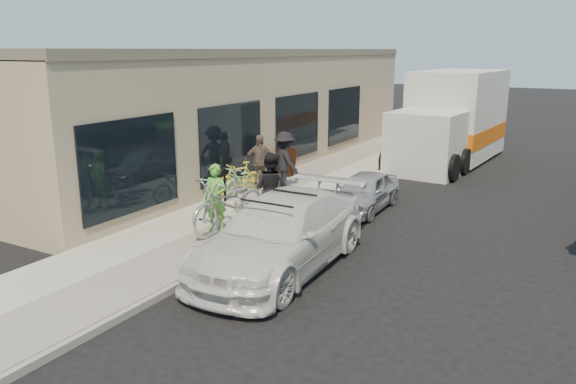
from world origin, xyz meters
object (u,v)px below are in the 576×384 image
at_px(cruiser_bike_a, 212,191).
at_px(bystander_b, 259,163).
at_px(bystander_a, 285,161).
at_px(sedan_silver, 364,192).
at_px(cruiser_bike_b, 241,180).
at_px(bike_rack, 222,183).
at_px(man_standing, 271,189).
at_px(woman_rider, 216,198).
at_px(sedan_white, 281,234).
at_px(moving_truck, 452,122).
at_px(sandwich_board, 286,162).
at_px(tandem_bike, 230,203).
at_px(cruiser_bike_c, 240,178).

height_order(cruiser_bike_a, bystander_b, bystander_b).
height_order(bystander_a, bystander_b, bystander_a).
relative_size(sedan_silver, cruiser_bike_b, 1.92).
distance_m(bike_rack, man_standing, 2.31).
distance_m(woman_rider, bystander_b, 3.98).
relative_size(man_standing, bystander_a, 1.01).
height_order(sedan_white, cruiser_bike_b, sedan_white).
distance_m(bike_rack, cruiser_bike_b, 1.17).
distance_m(moving_truck, bystander_a, 8.19).
bearing_deg(sandwich_board, moving_truck, 81.05).
distance_m(moving_truck, tandem_bike, 11.76).
relative_size(sandwich_board, cruiser_bike_c, 0.59).
relative_size(cruiser_bike_a, bystander_a, 0.86).
bearing_deg(moving_truck, cruiser_bike_a, -106.00).
relative_size(sedan_silver, cruiser_bike_c, 1.97).
xyz_separation_m(bike_rack, tandem_bike, (1.48, -1.71, 0.05)).
height_order(tandem_bike, bystander_a, bystander_a).
height_order(woman_rider, man_standing, man_standing).
relative_size(cruiser_bike_b, bystander_a, 0.90).
distance_m(bike_rack, bystander_b, 1.86).
bearing_deg(cruiser_bike_b, sedan_silver, 9.25).
bearing_deg(cruiser_bike_c, tandem_bike, -37.77).
relative_size(moving_truck, tandem_bike, 2.96).
bearing_deg(cruiser_bike_b, sandwich_board, 89.90).
distance_m(bike_rack, sandwich_board, 3.91).
distance_m(sandwich_board, bystander_b, 2.11).
height_order(sedan_white, sedan_silver, sedan_white).
height_order(sedan_white, man_standing, man_standing).
bearing_deg(sandwich_board, tandem_bike, -48.57).
height_order(sedan_silver, man_standing, man_standing).
height_order(moving_truck, cruiser_bike_b, moving_truck).
xyz_separation_m(sedan_white, cruiser_bike_c, (-3.75, 4.05, -0.11)).
xyz_separation_m(cruiser_bike_a, cruiser_bike_b, (-0.14, 1.57, -0.04)).
bearing_deg(bystander_a, bystander_b, 54.35).
bearing_deg(cruiser_bike_c, woman_rider, -42.91).
height_order(moving_truck, cruiser_bike_c, moving_truck).
relative_size(sandwich_board, sedan_silver, 0.30).
bearing_deg(tandem_bike, cruiser_bike_a, 144.82).
xyz_separation_m(sandwich_board, moving_truck, (3.89, 5.93, 0.91)).
bearing_deg(moving_truck, man_standing, -94.52).
xyz_separation_m(woman_rider, cruiser_bike_a, (-1.27, 1.52, -0.33)).
distance_m(sedan_silver, cruiser_bike_a, 4.06).
relative_size(tandem_bike, woman_rider, 1.54).
bearing_deg(bystander_a, woman_rider, 122.65).
bearing_deg(bystander_b, cruiser_bike_b, -144.51).
bearing_deg(sedan_white, bystander_a, 117.53).
bearing_deg(sedan_white, cruiser_bike_a, 143.83).
height_order(woman_rider, bystander_a, bystander_a).
xyz_separation_m(moving_truck, cruiser_bike_b, (-3.80, -8.68, -0.96)).
relative_size(cruiser_bike_a, cruiser_bike_c, 0.98).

